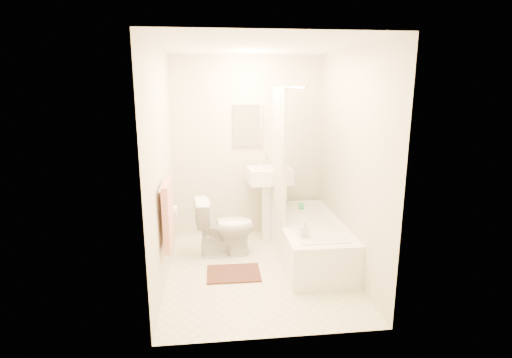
{
  "coord_description": "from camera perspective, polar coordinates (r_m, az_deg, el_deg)",
  "views": [
    {
      "loc": [
        -0.49,
        -4.05,
        2.03
      ],
      "look_at": [
        0.0,
        0.25,
        1.0
      ],
      "focal_mm": 28.0,
      "sensor_mm": 36.0,
      "label": 1
    }
  ],
  "objects": [
    {
      "name": "towel",
      "position": [
        4.03,
        -12.48,
        -5.04
      ],
      "size": [
        0.06,
        0.45,
        0.66
      ],
      "primitive_type": "cube",
      "color": "#CC7266",
      "rests_on": "towel_bar"
    },
    {
      "name": "wall_right",
      "position": [
        4.4,
        13.45,
        2.13
      ],
      "size": [
        0.02,
        2.4,
        2.4
      ],
      "primitive_type": "cube",
      "color": "beige",
      "rests_on": "ground"
    },
    {
      "name": "soap_bottle",
      "position": [
        4.23,
        6.91,
        -7.04
      ],
      "size": [
        0.09,
        0.09,
        0.19
      ],
      "primitive_type": "imported",
      "rotation": [
        0.0,
        0.0,
        0.01
      ],
      "color": "white",
      "rests_on": "bathtub"
    },
    {
      "name": "curtain_rod",
      "position": [
        4.23,
        4.39,
        12.93
      ],
      "size": [
        0.03,
        1.7,
        0.03
      ],
      "primitive_type": "cylinder",
      "rotation": [
        1.57,
        0.0,
        0.0
      ],
      "color": "silver",
      "rests_on": "wall_back"
    },
    {
      "name": "scrub_brush",
      "position": [
        5.23,
        6.48,
        -3.88
      ],
      "size": [
        0.11,
        0.23,
        0.04
      ],
      "primitive_type": "cube",
      "rotation": [
        0.0,
        0.0,
        -0.22
      ],
      "color": "#35A361",
      "rests_on": "bathtub"
    },
    {
      "name": "toilet",
      "position": [
        4.87,
        -4.49,
        -6.84
      ],
      "size": [
        0.74,
        0.46,
        0.7
      ],
      "primitive_type": "imported",
      "rotation": [
        0.0,
        0.0,
        1.66
      ],
      "color": "white",
      "rests_on": "floor"
    },
    {
      "name": "shower_curtain",
      "position": [
        4.69,
        3.3,
        3.42
      ],
      "size": [
        0.04,
        0.8,
        1.55
      ],
      "primitive_type": "cube",
      "color": "silver",
      "rests_on": "curtain_rod"
    },
    {
      "name": "wall_left",
      "position": [
        4.17,
        -13.39,
        1.52
      ],
      "size": [
        0.02,
        2.4,
        2.4
      ],
      "primitive_type": "cube",
      "color": "beige",
      "rests_on": "ground"
    },
    {
      "name": "floor",
      "position": [
        4.56,
        0.37,
        -13.06
      ],
      "size": [
        2.4,
        2.4,
        0.0
      ],
      "primitive_type": "plane",
      "color": "beige",
      "rests_on": "ground"
    },
    {
      "name": "wall_back",
      "position": [
        5.34,
        -1.17,
        4.44
      ],
      "size": [
        2.0,
        0.02,
        2.4
      ],
      "primitive_type": "cube",
      "color": "beige",
      "rests_on": "ground"
    },
    {
      "name": "ceiling",
      "position": [
        4.1,
        0.42,
        18.56
      ],
      "size": [
        2.4,
        2.4,
        0.0
      ],
      "primitive_type": "plane",
      "color": "white",
      "rests_on": "ground"
    },
    {
      "name": "sink",
      "position": [
        5.27,
        1.83,
        -3.1
      ],
      "size": [
        0.58,
        0.47,
        1.07
      ],
      "primitive_type": null,
      "rotation": [
        0.0,
        0.0,
        0.07
      ],
      "color": "white",
      "rests_on": "floor"
    },
    {
      "name": "bath_mat",
      "position": [
        4.5,
        -3.22,
        -13.3
      ],
      "size": [
        0.59,
        0.44,
        0.02
      ],
      "primitive_type": "cube",
      "rotation": [
        0.0,
        0.0,
        -0.01
      ],
      "color": "#562D25",
      "rests_on": "floor"
    },
    {
      "name": "mirror",
      "position": [
        5.28,
        -1.16,
        7.63
      ],
      "size": [
        0.4,
        0.03,
        0.55
      ],
      "primitive_type": "cube",
      "color": "white",
      "rests_on": "wall_back"
    },
    {
      "name": "toilet_paper",
      "position": [
        4.4,
        -11.96,
        -4.52
      ],
      "size": [
        0.11,
        0.12,
        0.12
      ],
      "primitive_type": "cylinder",
      "rotation": [
        0.0,
        1.57,
        0.0
      ],
      "color": "white",
      "rests_on": "wall_left"
    },
    {
      "name": "towel_bar",
      "position": [
        3.94,
        -13.15,
        -0.63
      ],
      "size": [
        0.02,
        0.6,
        0.02
      ],
      "primitive_type": "cylinder",
      "rotation": [
        1.57,
        0.0,
        0.0
      ],
      "color": "silver",
      "rests_on": "wall_left"
    },
    {
      "name": "bathtub",
      "position": [
        4.84,
        7.54,
        -8.53
      ],
      "size": [
        0.72,
        1.65,
        0.46
      ],
      "primitive_type": null,
      "color": "white",
      "rests_on": "floor"
    }
  ]
}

